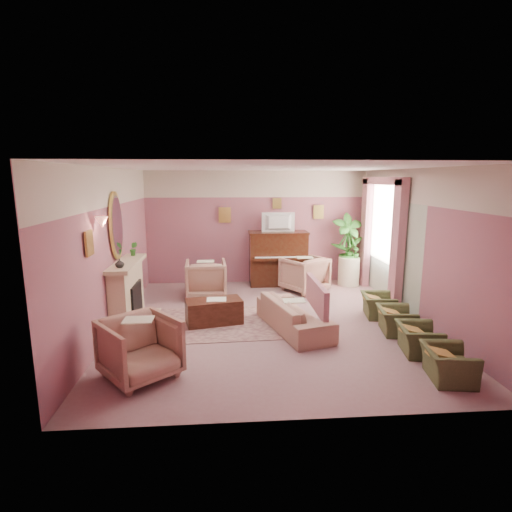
{
  "coord_description": "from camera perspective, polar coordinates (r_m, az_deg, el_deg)",
  "views": [
    {
      "loc": [
        -0.78,
        -6.93,
        2.63
      ],
      "look_at": [
        -0.22,
        0.4,
        1.18
      ],
      "focal_mm": 28.0,
      "sensor_mm": 36.0,
      "label": 1
    }
  ],
  "objects": [
    {
      "name": "floor",
      "position": [
        7.45,
        1.95,
        -9.52
      ],
      "size": [
        5.5,
        6.0,
        0.01
      ],
      "primitive_type": "cube",
      "color": "gray",
      "rests_on": "ground"
    },
    {
      "name": "ceiling",
      "position": [
        6.98,
        2.1,
        12.53
      ],
      "size": [
        5.5,
        6.0,
        0.01
      ],
      "primitive_type": "cube",
      "color": "white",
      "rests_on": "wall_back"
    },
    {
      "name": "wall_back",
      "position": [
        10.04,
        0.13,
        4.11
      ],
      "size": [
        5.5,
        0.02,
        2.8
      ],
      "primitive_type": "cube",
      "color": "#845A72",
      "rests_on": "floor"
    },
    {
      "name": "wall_front",
      "position": [
        4.19,
        6.58,
        -6.01
      ],
      "size": [
        5.5,
        0.02,
        2.8
      ],
      "primitive_type": "cube",
      "color": "#845A72",
      "rests_on": "floor"
    },
    {
      "name": "wall_left",
      "position": [
        7.31,
        -19.94,
        0.78
      ],
      "size": [
        0.02,
        6.0,
        2.8
      ],
      "primitive_type": "cube",
      "color": "#845A72",
      "rests_on": "floor"
    },
    {
      "name": "wall_right",
      "position": [
        7.87,
        22.34,
        1.32
      ],
      "size": [
        0.02,
        6.0,
        2.8
      ],
      "primitive_type": "cube",
      "color": "#845A72",
      "rests_on": "floor"
    },
    {
      "name": "picture_rail_band",
      "position": [
        9.95,
        0.14,
        10.26
      ],
      "size": [
        5.5,
        0.01,
        0.65
      ],
      "primitive_type": "cube",
      "color": "beige",
      "rests_on": "wall_back"
    },
    {
      "name": "stripe_panel",
      "position": [
        9.08,
        18.48,
        0.71
      ],
      "size": [
        0.01,
        3.0,
        2.15
      ],
      "primitive_type": "cube",
      "color": "#A9B59F",
      "rests_on": "wall_right"
    },
    {
      "name": "fireplace_surround",
      "position": [
        7.65,
        -17.96,
        -5.2
      ],
      "size": [
        0.3,
        1.4,
        1.1
      ],
      "primitive_type": "cube",
      "color": "beige",
      "rests_on": "floor"
    },
    {
      "name": "fireplace_inset",
      "position": [
        7.66,
        -17.16,
        -6.28
      ],
      "size": [
        0.18,
        0.72,
        0.68
      ],
      "primitive_type": "cube",
      "color": "black",
      "rests_on": "floor"
    },
    {
      "name": "fire_ember",
      "position": [
        7.71,
        -16.79,
        -7.56
      ],
      "size": [
        0.06,
        0.54,
        0.1
      ],
      "primitive_type": "cube",
      "color": "orange",
      "rests_on": "floor"
    },
    {
      "name": "mantel_shelf",
      "position": [
        7.5,
        -18.0,
        -1.02
      ],
      "size": [
        0.4,
        1.55,
        0.07
      ],
      "primitive_type": "cube",
      "color": "beige",
      "rests_on": "fireplace_surround"
    },
    {
      "name": "hearth",
      "position": [
        7.77,
        -16.27,
        -9.02
      ],
      "size": [
        0.55,
        1.5,
        0.02
      ],
      "primitive_type": "cube",
      "color": "beige",
      "rests_on": "floor"
    },
    {
      "name": "mirror_frame",
      "position": [
        7.43,
        -19.36,
        4.1
      ],
      "size": [
        0.04,
        0.72,
        1.2
      ],
      "primitive_type": "ellipsoid",
      "color": "#CFB853",
      "rests_on": "wall_left"
    },
    {
      "name": "mirror_glass",
      "position": [
        7.42,
        -19.18,
        4.11
      ],
      "size": [
        0.01,
        0.6,
        1.06
      ],
      "primitive_type": "ellipsoid",
      "color": "#B8B5D2",
      "rests_on": "wall_left"
    },
    {
      "name": "sconce_shade",
      "position": [
        6.39,
        -21.16,
        4.55
      ],
      "size": [
        0.2,
        0.2,
        0.16
      ],
      "primitive_type": "cone",
      "color": "#F98A72",
      "rests_on": "wall_left"
    },
    {
      "name": "piano",
      "position": [
        9.9,
        3.16,
        -0.41
      ],
      "size": [
        1.4,
        0.6,
        1.3
      ],
      "primitive_type": "cube",
      "color": "#37180D",
      "rests_on": "floor"
    },
    {
      "name": "piano_keyshelf",
      "position": [
        9.54,
        3.44,
        -0.42
      ],
      "size": [
        1.3,
        0.12,
        0.06
      ],
      "primitive_type": "cube",
      "color": "#37180D",
      "rests_on": "piano"
    },
    {
      "name": "piano_keys",
      "position": [
        9.53,
        3.44,
        -0.18
      ],
      "size": [
        1.2,
        0.08,
        0.02
      ],
      "primitive_type": "cube",
      "color": "white",
      "rests_on": "piano"
    },
    {
      "name": "piano_top",
      "position": [
        9.78,
        3.2,
        3.38
      ],
      "size": [
        1.45,
        0.65,
        0.04
      ],
      "primitive_type": "cube",
      "color": "#37180D",
      "rests_on": "piano"
    },
    {
      "name": "television",
      "position": [
        9.7,
        3.26,
        5.04
      ],
      "size": [
        0.8,
        0.12,
        0.48
      ],
      "primitive_type": "imported",
      "color": "black",
      "rests_on": "piano"
    },
    {
      "name": "print_back_left",
      "position": [
        9.93,
        -4.48,
        5.86
      ],
      "size": [
        0.3,
        0.03,
        0.38
      ],
      "primitive_type": "cube",
      "color": "#CFB853",
      "rests_on": "wall_back"
    },
    {
      "name": "print_back_right",
      "position": [
        10.2,
        8.92,
        6.23
      ],
      "size": [
        0.26,
        0.03,
        0.34
      ],
      "primitive_type": "cube",
      "color": "#CFB853",
      "rests_on": "wall_back"
    },
    {
      "name": "print_back_mid",
      "position": [
        9.99,
        3.03,
        7.52
      ],
      "size": [
        0.22,
        0.03,
        0.26
      ],
      "primitive_type": "cube",
      "color": "#CFB853",
      "rests_on": "wall_back"
    },
    {
      "name": "print_left_wall",
      "position": [
        6.12,
        -22.72,
        1.71
      ],
      "size": [
        0.03,
        0.28,
        0.36
      ],
      "primitive_type": "cube",
      "color": "#CFB853",
      "rests_on": "wall_left"
    },
    {
      "name": "window_blind",
      "position": [
        9.21,
        17.92,
        4.82
      ],
      "size": [
        0.03,
        1.4,
        1.8
      ],
      "primitive_type": "cube",
      "color": "beige",
      "rests_on": "wall_right"
    },
    {
      "name": "curtain_left",
      "position": [
        8.39,
        19.6,
        1.38
      ],
      "size": [
        0.16,
        0.34,
        2.6
      ],
      "primitive_type": "cube",
      "color": "#AC6774",
      "rests_on": "floor"
    },
    {
      "name": "curtain_right",
      "position": [
        10.08,
        15.41,
        3.17
      ],
      "size": [
        0.16,
        0.34,
        2.6
      ],
      "primitive_type": "cube",
      "color": "#AC6774",
      "rests_on": "floor"
    },
    {
      "name": "pelmet",
      "position": [
        9.14,
        17.77,
        10.19
      ],
      "size": [
        0.16,
        2.2,
        0.16
      ],
      "primitive_type": "cube",
      "color": "#AC6774",
      "rests_on": "wall_right"
    },
    {
      "name": "mantel_plant",
      "position": [
        8.0,
        -17.09,
        1.0
      ],
      "size": [
        0.16,
        0.16,
        0.28
      ],
      "primitive_type": "imported",
      "color": "#2F7B27",
      "rests_on": "mantel_shelf"
    },
    {
      "name": "mantel_vase",
      "position": [
        7.0,
        -18.91,
        -1.0
      ],
      "size": [
        0.16,
        0.16,
        0.16
      ],
      "primitive_type": "imported",
      "color": "beige",
      "rests_on": "mantel_shelf"
    },
    {
      "name": "area_rug",
      "position": [
        7.46,
        -5.31,
        -9.49
      ],
      "size": [
        2.57,
        1.89,
        0.01
      ],
      "primitive_type": "cube",
      "rotation": [
        0.0,
        0.0,
        0.04
      ],
      "color": "#8F6763",
      "rests_on": "floor"
    },
    {
      "name": "coffee_table",
      "position": [
        7.4,
        -6.03,
        -7.9
      ],
      "size": [
        1.08,
        0.7,
        0.45
      ],
      "primitive_type": "cube",
      "rotation": [
        0.0,
        0.0,
        0.22
      ],
      "color": "#3E1D12",
      "rests_on": "floor"
    },
    {
      "name": "table_paper",
      "position": [
        7.32,
        -5.67,
        -6.19
      ],
      "size": [
        0.35,
        0.28,
        0.01
      ],
      "primitive_type": "cube",
      "color": "white",
      "rests_on": "coffee_table"
    },
    {
      "name": "sofa",
      "position": [
        7.07,
        5.42,
        -7.54
      ],
      "size": [
        0.61,
        1.84,
        0.74
      ],
      "primitive_type": "imported",
      "color": "tan",
      "rests_on": "floor"
    },
    {
      "name": "sofa_throw",
      "position": [
        7.08,
        8.67,
        -5.66
      ],
      "size": [
        0.09,
        1.39,
        0.51
      ],
      "primitive_type": "cube",
      "color": "#AC6774",
      "rests_on": "sofa"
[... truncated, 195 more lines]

